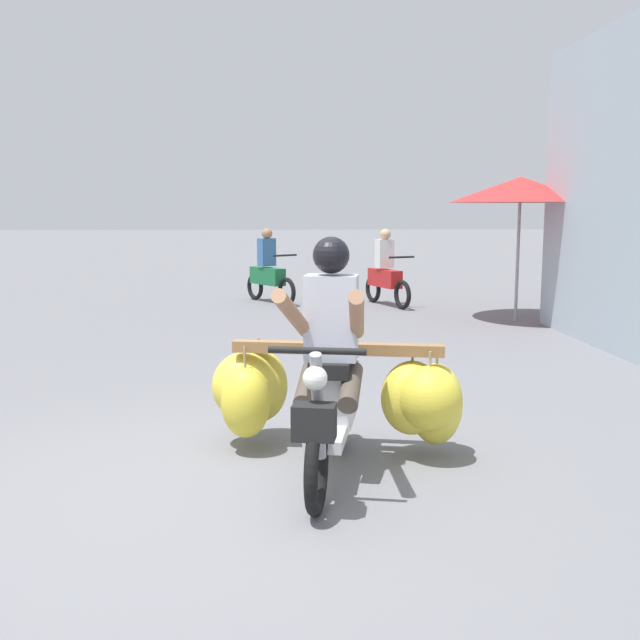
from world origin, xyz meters
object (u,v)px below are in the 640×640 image
object	(u,v)px
motorbike_distant_ahead_left	(268,273)
motorbike_distant_ahead_right	(385,275)
motorbike_main_loaded	(333,388)
market_umbrella_near_shop	(520,190)

from	to	relation	value
motorbike_distant_ahead_left	motorbike_distant_ahead_right	world-z (taller)	same
motorbike_main_loaded	motorbike_distant_ahead_right	distance (m)	8.52
motorbike_main_loaded	motorbike_distant_ahead_left	xyz separation A→B (m)	(-0.53, 8.94, 0.06)
motorbike_main_loaded	motorbike_distant_ahead_left	distance (m)	8.95
motorbike_distant_ahead_left	market_umbrella_near_shop	xyz separation A→B (m)	(3.92, -2.64, 1.48)
motorbike_distant_ahead_left	motorbike_distant_ahead_right	distance (m)	2.23
motorbike_main_loaded	market_umbrella_near_shop	bearing A→B (deg)	61.73
motorbike_main_loaded	motorbike_distant_ahead_left	world-z (taller)	motorbike_main_loaded
motorbike_distant_ahead_left	motorbike_main_loaded	bearing A→B (deg)	-86.61
motorbike_distant_ahead_right	market_umbrella_near_shop	world-z (taller)	market_umbrella_near_shop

